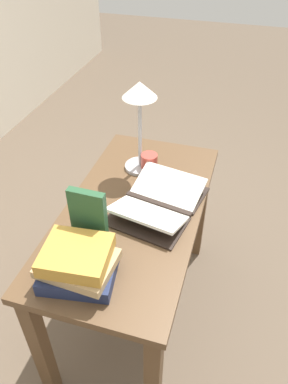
# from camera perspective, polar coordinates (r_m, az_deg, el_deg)

# --- Properties ---
(ground_plane) EXTENTS (12.00, 12.00, 0.00)m
(ground_plane) POSITION_cam_1_polar(r_m,az_deg,el_deg) (2.23, -1.25, -17.23)
(ground_plane) COLOR brown
(reading_desk) EXTENTS (1.16, 0.59, 0.76)m
(reading_desk) POSITION_cam_1_polar(r_m,az_deg,el_deg) (1.74, -1.54, -5.74)
(reading_desk) COLOR brown
(reading_desk) RESTS_ON ground_plane
(open_book) EXTENTS (0.49, 0.40, 0.08)m
(open_book) POSITION_cam_1_polar(r_m,az_deg,el_deg) (1.65, 2.20, -1.55)
(open_book) COLOR black
(open_book) RESTS_ON reading_desk
(book_stack_tall) EXTENTS (0.25, 0.29, 0.14)m
(book_stack_tall) POSITION_cam_1_polar(r_m,az_deg,el_deg) (1.36, -10.05, -10.70)
(book_stack_tall) COLOR #1E284C
(book_stack_tall) RESTS_ON reading_desk
(book_standing_upright) EXTENTS (0.03, 0.14, 0.28)m
(book_standing_upright) POSITION_cam_1_polar(r_m,az_deg,el_deg) (1.41, -8.38, -4.32)
(book_standing_upright) COLOR #234C2D
(book_standing_upright) RESTS_ON reading_desk
(reading_lamp) EXTENTS (0.16, 0.16, 0.45)m
(reading_lamp) POSITION_cam_1_polar(r_m,az_deg,el_deg) (1.72, -0.65, 12.99)
(reading_lamp) COLOR #ADADB2
(reading_lamp) RESTS_ON reading_desk
(coffee_mug) EXTENTS (0.10, 0.09, 0.09)m
(coffee_mug) POSITION_cam_1_polar(r_m,az_deg,el_deg) (1.86, 0.82, 4.54)
(coffee_mug) COLOR #B74238
(coffee_mug) RESTS_ON reading_desk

